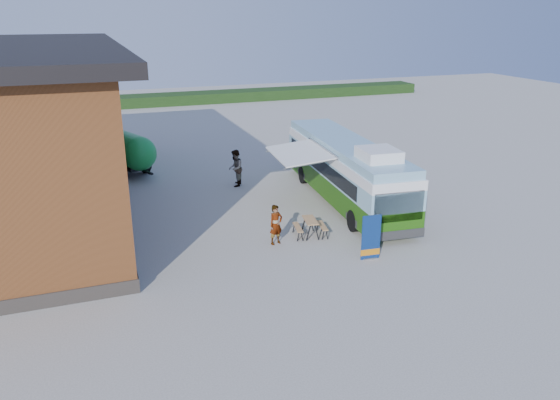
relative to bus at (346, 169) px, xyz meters
name	(u,v)px	position (x,y,z in m)	size (l,w,h in m)	color
ground	(317,263)	(-4.05, -5.92, -1.66)	(100.00, 100.00, 0.00)	#BCB7AD
barn	(16,135)	(-14.55, 4.08, 1.93)	(9.60, 21.20, 7.50)	brown
hedge	(240,96)	(3.95, 32.08, -1.16)	(40.00, 3.00, 1.00)	#264419
bus	(346,169)	(0.00, 0.00, 0.00)	(3.34, 11.49, 3.48)	#316C12
awning	(303,153)	(-2.09, 0.31, 0.87)	(2.81, 4.17, 0.51)	white
banner	(371,241)	(-2.04, -6.26, -0.94)	(0.77, 0.22, 1.76)	navy
picnic_table	(310,224)	(-3.30, -3.44, -1.12)	(1.45, 1.34, 0.73)	tan
person_a	(276,225)	(-4.90, -3.70, -0.84)	(0.60, 0.39, 1.64)	#999999
person_b	(235,168)	(-4.36, 4.22, -0.68)	(0.95, 0.74, 1.96)	#999999
slurry_tanker	(121,148)	(-9.75, 9.29, -0.29)	(3.51, 6.06, 2.38)	green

